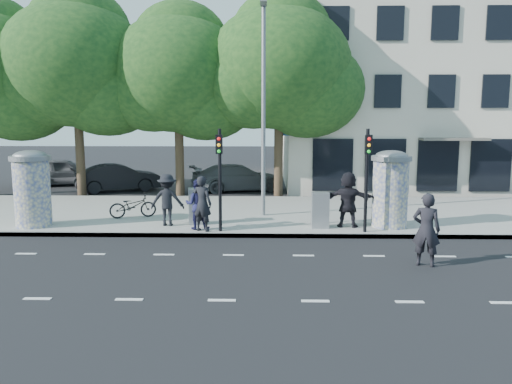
{
  "coord_description": "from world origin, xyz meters",
  "views": [
    {
      "loc": [
        0.98,
        -12.41,
        3.84
      ],
      "look_at": [
        0.6,
        3.5,
        1.52
      ],
      "focal_mm": 35.0,
      "sensor_mm": 36.0,
      "label": 1
    }
  ],
  "objects_px": {
    "bicycle": "(133,206)",
    "car_left": "(63,172)",
    "ad_column_left": "(32,187)",
    "ped_b": "(202,203)",
    "ped_f": "(348,199)",
    "car_mid": "(119,178)",
    "traffic_pole_far": "(367,170)",
    "ped_d": "(167,200)",
    "cabinet_left": "(197,206)",
    "cabinet_right": "(320,210)",
    "ad_column_right": "(390,187)",
    "traffic_pole_near": "(220,169)",
    "ped_c": "(197,204)",
    "man_road": "(426,230)",
    "car_right": "(238,178)",
    "street_lamp": "(263,94)"
  },
  "relations": [
    {
      "from": "ped_c",
      "to": "car_mid",
      "type": "relative_size",
      "value": 0.38
    },
    {
      "from": "ped_c",
      "to": "man_road",
      "type": "height_order",
      "value": "man_road"
    },
    {
      "from": "traffic_pole_near",
      "to": "ped_f",
      "type": "distance_m",
      "value": 4.56
    },
    {
      "from": "traffic_pole_far",
      "to": "car_left",
      "type": "xyz_separation_m",
      "value": [
        -15.27,
        12.64,
        -1.43
      ]
    },
    {
      "from": "man_road",
      "to": "cabinet_right",
      "type": "height_order",
      "value": "man_road"
    },
    {
      "from": "street_lamp",
      "to": "ped_d",
      "type": "relative_size",
      "value": 4.41
    },
    {
      "from": "traffic_pole_near",
      "to": "cabinet_left",
      "type": "distance_m",
      "value": 2.08
    },
    {
      "from": "ped_f",
      "to": "traffic_pole_far",
      "type": "bearing_deg",
      "value": 129.45
    },
    {
      "from": "ped_c",
      "to": "car_left",
      "type": "distance_m",
      "value": 15.63
    },
    {
      "from": "bicycle",
      "to": "ad_column_left",
      "type": "bearing_deg",
      "value": 97.68
    },
    {
      "from": "ped_f",
      "to": "traffic_pole_near",
      "type": "bearing_deg",
      "value": 20.74
    },
    {
      "from": "ad_column_left",
      "to": "car_left",
      "type": "height_order",
      "value": "ad_column_left"
    },
    {
      "from": "ped_c",
      "to": "bicycle",
      "type": "relative_size",
      "value": 0.98
    },
    {
      "from": "ad_column_right",
      "to": "bicycle",
      "type": "height_order",
      "value": "ad_column_right"
    },
    {
      "from": "traffic_pole_near",
      "to": "car_mid",
      "type": "distance_m",
      "value": 12.28
    },
    {
      "from": "man_road",
      "to": "ad_column_right",
      "type": "bearing_deg",
      "value": -69.79
    },
    {
      "from": "car_left",
      "to": "cabinet_right",
      "type": "bearing_deg",
      "value": -145.04
    },
    {
      "from": "traffic_pole_far",
      "to": "ad_column_left",
      "type": "bearing_deg",
      "value": 176.45
    },
    {
      "from": "bicycle",
      "to": "car_left",
      "type": "bearing_deg",
      "value": 14.28
    },
    {
      "from": "ped_b",
      "to": "car_mid",
      "type": "relative_size",
      "value": 0.42
    },
    {
      "from": "ped_b",
      "to": "bicycle",
      "type": "distance_m",
      "value": 3.71
    },
    {
      "from": "ped_c",
      "to": "man_road",
      "type": "bearing_deg",
      "value": 151.49
    },
    {
      "from": "ped_c",
      "to": "ped_d",
      "type": "relative_size",
      "value": 0.94
    },
    {
      "from": "traffic_pole_far",
      "to": "ped_d",
      "type": "xyz_separation_m",
      "value": [
        -6.74,
        0.92,
        -1.17
      ]
    },
    {
      "from": "ped_d",
      "to": "bicycle",
      "type": "relative_size",
      "value": 1.05
    },
    {
      "from": "ped_c",
      "to": "traffic_pole_far",
      "type": "bearing_deg",
      "value": 176.91
    },
    {
      "from": "ad_column_left",
      "to": "ped_d",
      "type": "bearing_deg",
      "value": 2.67
    },
    {
      "from": "ped_d",
      "to": "ped_b",
      "type": "bearing_deg",
      "value": 145.9
    },
    {
      "from": "traffic_pole_far",
      "to": "traffic_pole_near",
      "type": "bearing_deg",
      "value": 180.0
    },
    {
      "from": "car_mid",
      "to": "traffic_pole_far",
      "type": "bearing_deg",
      "value": -156.93
    },
    {
      "from": "traffic_pole_far",
      "to": "ped_b",
      "type": "bearing_deg",
      "value": 179.39
    },
    {
      "from": "ped_f",
      "to": "car_left",
      "type": "distance_m",
      "value": 18.96
    },
    {
      "from": "traffic_pole_far",
      "to": "ped_c",
      "type": "height_order",
      "value": "traffic_pole_far"
    },
    {
      "from": "ad_column_right",
      "to": "street_lamp",
      "type": "height_order",
      "value": "street_lamp"
    },
    {
      "from": "ped_b",
      "to": "car_right",
      "type": "distance_m",
      "value": 10.54
    },
    {
      "from": "street_lamp",
      "to": "ped_f",
      "type": "height_order",
      "value": "street_lamp"
    },
    {
      "from": "street_lamp",
      "to": "ped_d",
      "type": "distance_m",
      "value": 5.37
    },
    {
      "from": "man_road",
      "to": "car_mid",
      "type": "relative_size",
      "value": 0.44
    },
    {
      "from": "ped_c",
      "to": "ped_d",
      "type": "distance_m",
      "value": 1.27
    },
    {
      "from": "man_road",
      "to": "bicycle",
      "type": "xyz_separation_m",
      "value": [
        -9.29,
        5.56,
        -0.37
      ]
    },
    {
      "from": "car_right",
      "to": "ad_column_left",
      "type": "bearing_deg",
      "value": 126.56
    },
    {
      "from": "ped_f",
      "to": "car_mid",
      "type": "bearing_deg",
      "value": -31.18
    },
    {
      "from": "ad_column_left",
      "to": "cabinet_left",
      "type": "distance_m",
      "value": 5.74
    },
    {
      "from": "street_lamp",
      "to": "ad_column_right",
      "type": "bearing_deg",
      "value": -23.73
    },
    {
      "from": "car_right",
      "to": "ped_c",
      "type": "bearing_deg",
      "value": 155.93
    },
    {
      "from": "bicycle",
      "to": "ped_f",
      "type": "bearing_deg",
      "value": -120.02
    },
    {
      "from": "ad_column_left",
      "to": "car_right",
      "type": "height_order",
      "value": "ad_column_left"
    },
    {
      "from": "ped_f",
      "to": "car_left",
      "type": "xyz_separation_m",
      "value": [
        -14.81,
        11.83,
        -0.31
      ]
    },
    {
      "from": "ad_column_left",
      "to": "ped_b",
      "type": "xyz_separation_m",
      "value": [
        6.0,
        -0.65,
        -0.46
      ]
    },
    {
      "from": "ad_column_right",
      "to": "ped_c",
      "type": "xyz_separation_m",
      "value": [
        -6.6,
        -0.55,
        -0.54
      ]
    }
  ]
}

